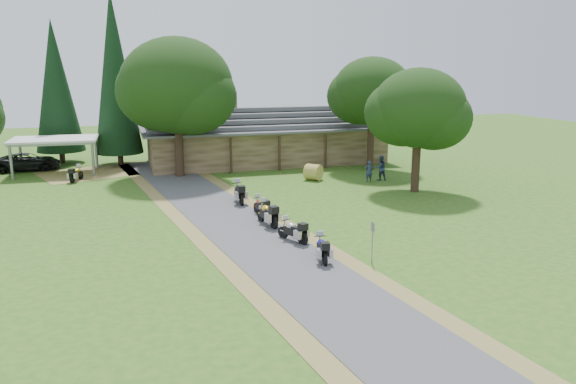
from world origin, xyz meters
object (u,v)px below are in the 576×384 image
object	(u,v)px
motorcycle_row_a	(322,248)
motorcycle_row_b	(293,230)
lodge	(265,134)
motorcycle_row_d	(261,206)
motorcycle_carport_a	(76,173)
carport	(56,156)
motorcycle_row_c	(267,213)
car_dark_suv	(27,157)
hay_bale	(313,172)
motorcycle_row_e	(239,192)

from	to	relation	value
motorcycle_row_a	motorcycle_row_b	xyz separation A→B (m)	(-0.43, 2.95, 0.01)
motorcycle_row_b	lodge	bearing A→B (deg)	-37.29
motorcycle_row_d	motorcycle_carport_a	size ratio (longest dim) A/B	0.97
carport	motorcycle_row_b	size ratio (longest dim) A/B	3.64
motorcycle_row_b	motorcycle_carport_a	size ratio (longest dim) A/B	1.02
motorcycle_row_b	motorcycle_row_c	size ratio (longest dim) A/B	0.87
car_dark_suv	motorcycle_row_d	distance (m)	24.27
motorcycle_row_a	motorcycle_row_b	bearing A→B (deg)	17.77
motorcycle_carport_a	hay_bale	xyz separation A→B (m)	(16.99, -4.70, 0.00)
lodge	hay_bale	size ratio (longest dim) A/B	17.83
motorcycle_row_d	motorcycle_carport_a	xyz separation A→B (m)	(-10.77, 13.36, 0.02)
motorcycle_row_e	motorcycle_carport_a	bearing A→B (deg)	46.91
motorcycle_row_a	lodge	bearing A→B (deg)	0.28
car_dark_suv	motorcycle_row_b	xyz separation A→B (m)	(15.13, -24.40, -0.46)
car_dark_suv	motorcycle_carport_a	bearing A→B (deg)	-145.57
motorcycle_row_e	motorcycle_carport_a	size ratio (longest dim) A/B	1.18
lodge	motorcycle_row_a	xyz separation A→B (m)	(-4.14, -25.75, -1.85)
lodge	carport	bearing A→B (deg)	-178.46
motorcycle_row_a	motorcycle_row_c	xyz separation A→B (m)	(-0.90, 6.08, 0.11)
car_dark_suv	motorcycle_row_e	distance (m)	21.33
car_dark_suv	motorcycle_row_e	xyz separation A→B (m)	(14.27, -15.85, -0.36)
motorcycle_row_c	motorcycle_row_d	xyz separation A→B (m)	(0.19, 2.08, -0.12)
lodge	motorcycle_row_d	bearing A→B (deg)	-105.39
motorcycle_row_a	motorcycle_carport_a	xyz separation A→B (m)	(-11.48, 21.52, -0.00)
carport	car_dark_suv	world-z (taller)	carport
carport	lodge	bearing A→B (deg)	3.72
motorcycle_row_b	hay_bale	bearing A→B (deg)	-49.14
car_dark_suv	hay_bale	size ratio (longest dim) A/B	4.64
motorcycle_row_d	hay_bale	world-z (taller)	hay_bale
lodge	motorcycle_row_e	distance (m)	15.35
motorcycle_carport_a	motorcycle_row_d	bearing A→B (deg)	-118.85
carport	motorcycle_row_d	xyz separation A→B (m)	(12.44, -17.13, -0.83)
carport	motorcycle_carport_a	distance (m)	4.20
motorcycle_row_e	hay_bale	xyz separation A→B (m)	(6.80, 5.33, -0.11)
motorcycle_row_b	motorcycle_carport_a	xyz separation A→B (m)	(-11.05, 18.57, -0.01)
motorcycle_row_c	motorcycle_carport_a	bearing A→B (deg)	23.88
motorcycle_row_b	motorcycle_row_e	distance (m)	8.59
motorcycle_row_a	hay_bale	size ratio (longest dim) A/B	1.45
motorcycle_row_b	hay_bale	size ratio (longest dim) A/B	1.49
carport	motorcycle_row_d	distance (m)	21.19
motorcycle_row_c	hay_bale	bearing A→B (deg)	-41.35
motorcycle_carport_a	hay_bale	world-z (taller)	hay_bale
motorcycle_row_a	car_dark_suv	bearing A→B (deg)	39.05
motorcycle_carport_a	car_dark_suv	bearing A→B (deg)	57.26
carport	motorcycle_row_e	bearing A→B (deg)	-47.14
motorcycle_row_a	motorcycle_row_c	distance (m)	6.15
motorcycle_row_a	motorcycle_row_d	distance (m)	8.19
hay_bale	car_dark_suv	bearing A→B (deg)	153.45
lodge	hay_bale	world-z (taller)	lodge
motorcycle_row_a	hay_bale	bearing A→B (deg)	-8.72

